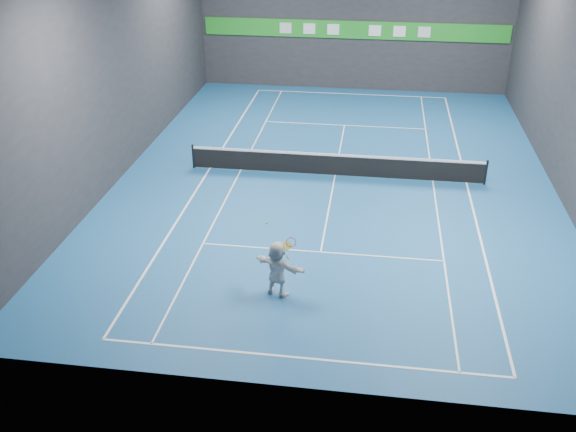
# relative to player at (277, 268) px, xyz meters

# --- Properties ---
(ground) EXTENTS (26.00, 26.00, 0.00)m
(ground) POSITION_rel_player_xyz_m (1.07, 9.04, -0.91)
(ground) COLOR #184F84
(ground) RESTS_ON ground
(wall_back) EXTENTS (18.00, 0.10, 9.00)m
(wall_back) POSITION_rel_player_xyz_m (1.07, 22.04, 3.59)
(wall_back) COLOR #27272A
(wall_back) RESTS_ON ground
(wall_front) EXTENTS (18.00, 0.10, 9.00)m
(wall_front) POSITION_rel_player_xyz_m (1.07, -3.96, 3.59)
(wall_front) COLOR #27272A
(wall_front) RESTS_ON ground
(wall_left) EXTENTS (0.10, 26.00, 9.00)m
(wall_left) POSITION_rel_player_xyz_m (-7.93, 9.04, 3.59)
(wall_left) COLOR #27272A
(wall_left) RESTS_ON ground
(baseline_near) EXTENTS (10.98, 0.08, 0.01)m
(baseline_near) POSITION_rel_player_xyz_m (1.07, -2.85, -0.90)
(baseline_near) COLOR white
(baseline_near) RESTS_ON ground
(baseline_far) EXTENTS (10.98, 0.08, 0.01)m
(baseline_far) POSITION_rel_player_xyz_m (1.07, 20.93, -0.90)
(baseline_far) COLOR white
(baseline_far) RESTS_ON ground
(sideline_doubles_left) EXTENTS (0.08, 23.78, 0.01)m
(sideline_doubles_left) POSITION_rel_player_xyz_m (-4.42, 9.04, -0.90)
(sideline_doubles_left) COLOR white
(sideline_doubles_left) RESTS_ON ground
(sideline_doubles_right) EXTENTS (0.08, 23.78, 0.01)m
(sideline_doubles_right) POSITION_rel_player_xyz_m (6.56, 9.04, -0.90)
(sideline_doubles_right) COLOR white
(sideline_doubles_right) RESTS_ON ground
(sideline_singles_left) EXTENTS (0.06, 23.78, 0.01)m
(sideline_singles_left) POSITION_rel_player_xyz_m (-3.04, 9.04, -0.90)
(sideline_singles_left) COLOR white
(sideline_singles_left) RESTS_ON ground
(sideline_singles_right) EXTENTS (0.06, 23.78, 0.01)m
(sideline_singles_right) POSITION_rel_player_xyz_m (5.18, 9.04, -0.90)
(sideline_singles_right) COLOR white
(sideline_singles_right) RESTS_ON ground
(service_line_near) EXTENTS (8.23, 0.06, 0.01)m
(service_line_near) POSITION_rel_player_xyz_m (1.07, 2.64, -0.90)
(service_line_near) COLOR white
(service_line_near) RESTS_ON ground
(service_line_far) EXTENTS (8.23, 0.06, 0.01)m
(service_line_far) POSITION_rel_player_xyz_m (1.07, 15.44, -0.90)
(service_line_far) COLOR white
(service_line_far) RESTS_ON ground
(center_service_line) EXTENTS (0.06, 12.80, 0.01)m
(center_service_line) POSITION_rel_player_xyz_m (1.07, 9.04, -0.90)
(center_service_line) COLOR white
(center_service_line) RESTS_ON ground
(player) EXTENTS (1.76, 1.14, 1.81)m
(player) POSITION_rel_player_xyz_m (0.00, 0.00, 0.00)
(player) COLOR silver
(player) RESTS_ON ground
(tennis_ball) EXTENTS (0.06, 0.06, 0.06)m
(tennis_ball) POSITION_rel_player_xyz_m (-0.31, 0.04, 1.50)
(tennis_ball) COLOR yellow
(tennis_ball) RESTS_ON player
(tennis_net) EXTENTS (12.50, 0.10, 1.07)m
(tennis_net) POSITION_rel_player_xyz_m (1.07, 9.04, -0.37)
(tennis_net) COLOR black
(tennis_net) RESTS_ON ground
(sponsor_banner) EXTENTS (17.64, 0.11, 1.00)m
(sponsor_banner) POSITION_rel_player_xyz_m (1.07, 21.97, 2.59)
(sponsor_banner) COLOR green
(sponsor_banner) RESTS_ON wall_back
(tennis_racket) EXTENTS (0.52, 0.34, 0.79)m
(tennis_racket) POSITION_rel_player_xyz_m (0.38, 0.05, 0.83)
(tennis_racket) COLOR #B21713
(tennis_racket) RESTS_ON player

